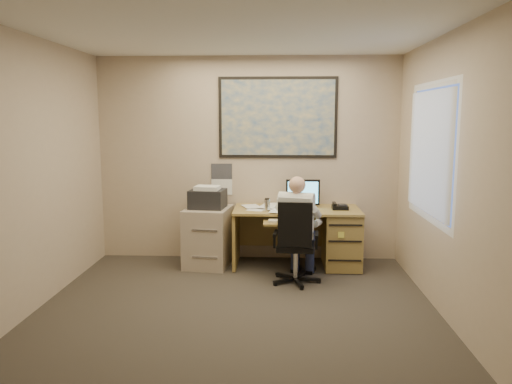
{
  "coord_description": "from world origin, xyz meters",
  "views": [
    {
      "loc": [
        0.41,
        -4.39,
        1.9
      ],
      "look_at": [
        0.15,
        1.3,
        1.05
      ],
      "focal_mm": 35.0,
      "sensor_mm": 36.0,
      "label": 1
    }
  ],
  "objects_px": {
    "person": "(296,230)",
    "office_chair": "(296,259)",
    "desk": "(323,232)",
    "filing_cabinet": "(208,231)"
  },
  "relations": [
    {
      "from": "desk",
      "to": "filing_cabinet",
      "type": "relative_size",
      "value": 1.53
    },
    {
      "from": "desk",
      "to": "office_chair",
      "type": "bearing_deg",
      "value": -116.81
    },
    {
      "from": "office_chair",
      "to": "desk",
      "type": "bearing_deg",
      "value": 68.27
    },
    {
      "from": "person",
      "to": "desk",
      "type": "bearing_deg",
      "value": 75.88
    },
    {
      "from": "person",
      "to": "office_chair",
      "type": "bearing_deg",
      "value": -71.27
    },
    {
      "from": "filing_cabinet",
      "to": "office_chair",
      "type": "xyz_separation_m",
      "value": [
        1.11,
        -0.67,
        -0.16
      ]
    },
    {
      "from": "desk",
      "to": "filing_cabinet",
      "type": "height_order",
      "value": "desk"
    },
    {
      "from": "desk",
      "to": "person",
      "type": "bearing_deg",
      "value": -119.76
    },
    {
      "from": "desk",
      "to": "person",
      "type": "relative_size",
      "value": 1.29
    },
    {
      "from": "office_chair",
      "to": "person",
      "type": "relative_size",
      "value": 0.79
    }
  ]
}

